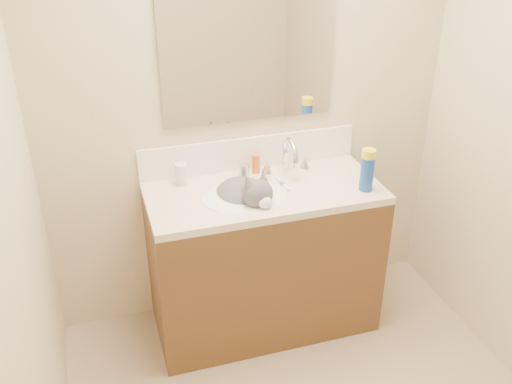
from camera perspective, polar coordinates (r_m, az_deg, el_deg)
room_shell at (r=1.82m, az=10.48°, el=3.86°), size 2.24×2.54×2.52m
vanity_cabinet at (r=3.14m, az=0.78°, el=-6.99°), size 1.20×0.55×0.82m
counter_slab at (r=2.91m, az=0.84°, el=-0.08°), size 1.20×0.55×0.04m
basin at (r=2.88m, az=-1.26°, el=-1.56°), size 0.45×0.36×0.14m
faucet at (r=3.03m, az=3.30°, el=3.34°), size 0.28×0.20×0.21m
cat at (r=2.88m, az=-1.10°, el=-0.66°), size 0.39×0.43×0.32m
backsplash at (r=3.09m, az=-0.65°, el=3.94°), size 1.20×0.02×0.18m
mirror at (r=2.90m, az=-0.72°, el=14.63°), size 0.90×0.02×0.80m
pill_bottle at (r=2.96m, az=-7.45°, el=1.79°), size 0.07×0.07×0.11m
pill_label at (r=2.96m, az=-7.44°, el=1.58°), size 0.07×0.07×0.04m
silver_jar at (r=3.03m, az=-1.20°, el=2.22°), size 0.06×0.06×0.06m
amber_bottle at (r=3.05m, az=-0.01°, el=2.86°), size 0.05×0.05×0.11m
toothbrush at (r=2.95m, az=2.66°, el=0.84°), size 0.03×0.15×0.01m
toothbrush_head at (r=2.95m, az=2.66°, el=0.88°), size 0.02×0.03×0.02m
spray_can at (r=2.91m, az=11.03°, el=1.86°), size 0.08×0.08×0.19m
spray_cap at (r=2.87m, az=11.22°, el=3.78°), size 0.08×0.08×0.04m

